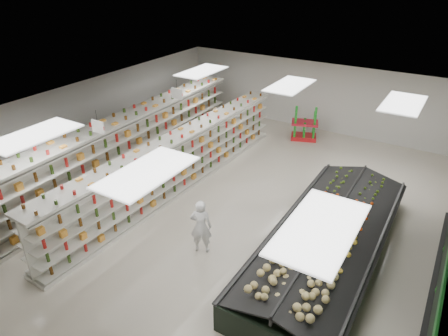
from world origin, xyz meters
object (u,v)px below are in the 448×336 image
Objects in this scene: shopper_background at (216,126)px; shopper_main at (201,226)px; gondola_center at (178,165)px; produce_island at (328,239)px; gondola_left at (119,153)px; soda_endcap at (305,124)px.

shopper_main is at bearing -152.43° from shopper_background.
shopper_background reaches higher than shopper_main.
gondola_center is 1.53× the size of produce_island.
shopper_main reaches higher than produce_island.
shopper_main is (-3.08, -1.69, 0.31)m from produce_island.
shopper_background is (-3.56, 6.35, 0.03)m from shopper_main.
produce_island is 8.13m from shopper_background.
gondola_left reaches higher than gondola_center.
soda_endcap is (4.46, 7.08, -0.34)m from gondola_left.
shopper_background is at bearing 104.89° from gondola_center.
soda_endcap reaches higher than produce_island.
gondola_left is 7.84× the size of shopper_background.
shopper_main is 0.97× the size of shopper_background.
shopper_background is at bearing 144.92° from produce_island.
shopper_main reaches higher than soda_endcap.
gondola_center is 6.84× the size of shopper_background.
produce_island is 4.62× the size of shopper_main.
gondola_left is at bearing 161.24° from shopper_background.
gondola_left is 8.97× the size of soda_endcap.
gondola_left is at bearing 178.53° from produce_island.
shopper_background is (1.37, 4.46, -0.21)m from gondola_left.
soda_endcap is at bearing 115.98° from produce_island.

